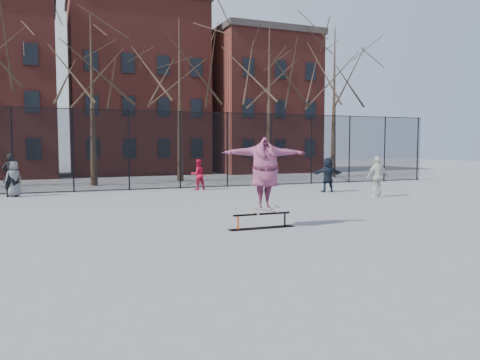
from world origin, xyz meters
name	(u,v)px	position (x,y,z in m)	size (l,w,h in m)	color
ground	(267,235)	(0.00, 0.00, 0.00)	(100.00, 100.00, 0.00)	slate
skate_rail	(262,222)	(0.29, 0.92, 0.16)	(1.89, 0.29, 0.41)	black
skateboard	(265,211)	(0.38, 0.92, 0.46)	(0.74, 0.18, 0.09)	#A16840
skater	(265,175)	(0.38, 0.92, 1.46)	(2.36, 0.64, 1.92)	#6A3D9A
bystander_black	(11,175)	(-6.61, 12.00, 0.94)	(0.69, 0.45, 1.89)	black
bystander_red	(198,175)	(1.85, 12.00, 0.77)	(0.75, 0.58, 1.53)	red
bystander_white	(377,177)	(8.11, 5.98, 0.88)	(1.03, 0.43, 1.76)	silver
bystander_navy	(328,175)	(7.30, 8.63, 0.83)	(1.54, 0.49, 1.67)	#17202E
bystander_extra	(13,179)	(-6.51, 12.00, 0.79)	(0.77, 0.50, 1.58)	slate
fence	(157,149)	(-0.01, 13.00, 2.05)	(34.03, 0.07, 4.00)	black
tree_row	(136,56)	(-0.25, 17.15, 7.36)	(33.66, 7.46, 10.67)	black
rowhouses	(130,95)	(0.72, 26.00, 6.06)	(29.00, 7.00, 13.00)	maroon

